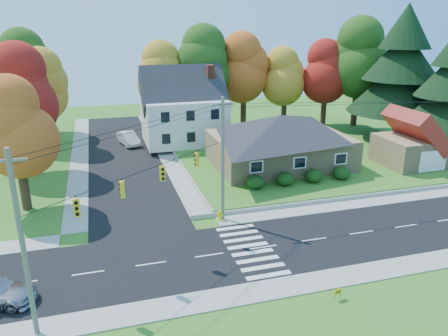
% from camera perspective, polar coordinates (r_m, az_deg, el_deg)
% --- Properties ---
extents(ground, '(120.00, 120.00, 0.00)m').
position_cam_1_polar(ground, '(31.73, 5.16, -10.28)').
color(ground, '#3D7923').
extents(road_main, '(90.00, 8.00, 0.02)m').
position_cam_1_polar(road_main, '(31.73, 5.16, -10.26)').
color(road_main, black).
rests_on(road_main, ground).
extents(road_cross, '(8.00, 44.00, 0.02)m').
position_cam_1_polar(road_cross, '(54.01, -13.05, 1.72)').
color(road_cross, black).
rests_on(road_cross, ground).
extents(sidewalk_north, '(90.00, 2.00, 0.08)m').
position_cam_1_polar(sidewalk_north, '(35.89, 2.25, -6.54)').
color(sidewalk_north, '#9C9A90').
rests_on(sidewalk_north, ground).
extents(sidewalk_south, '(90.00, 2.00, 0.08)m').
position_cam_1_polar(sidewalk_south, '(27.81, 9.03, -14.92)').
color(sidewalk_south, '#9C9A90').
rests_on(sidewalk_south, ground).
extents(lawn, '(30.00, 30.00, 0.50)m').
position_cam_1_polar(lawn, '(54.43, 9.92, 2.33)').
color(lawn, '#3D7923').
rests_on(lawn, ground).
extents(ranch_house, '(14.60, 10.60, 5.40)m').
position_cam_1_polar(ranch_house, '(47.21, 7.29, 3.74)').
color(ranch_house, tan).
rests_on(ranch_house, lawn).
extents(colonial_house, '(10.40, 8.40, 9.60)m').
position_cam_1_polar(colonial_house, '(55.79, -5.23, 7.51)').
color(colonial_house, silver).
rests_on(colonial_house, lawn).
extents(garage, '(7.30, 6.30, 4.60)m').
position_cam_1_polar(garage, '(51.32, 23.63, 3.02)').
color(garage, tan).
rests_on(garage, lawn).
extents(hedge_row, '(10.70, 1.70, 1.27)m').
position_cam_1_polar(hedge_row, '(42.28, 9.87, -1.21)').
color(hedge_row, '#163A10').
rests_on(hedge_row, lawn).
extents(traffic_infrastructure, '(38.10, 10.66, 10.00)m').
position_cam_1_polar(traffic_infrastructure, '(30.72, 4.26, -0.72)').
color(traffic_infrastructure, '#666059').
rests_on(traffic_infrastructure, ground).
extents(tree_lot_0, '(6.72, 6.72, 12.51)m').
position_cam_1_polar(tree_lot_0, '(60.74, -8.41, 11.86)').
color(tree_lot_0, '#3F2A19').
rests_on(tree_lot_0, lawn).
extents(tree_lot_1, '(7.84, 7.84, 14.60)m').
position_cam_1_polar(tree_lot_1, '(60.76, -2.57, 13.28)').
color(tree_lot_1, '#3F2A19').
rests_on(tree_lot_1, lawn).
extents(tree_lot_2, '(7.28, 7.28, 13.56)m').
position_cam_1_polar(tree_lot_2, '(63.46, 2.62, 12.92)').
color(tree_lot_2, '#3F2A19').
rests_on(tree_lot_2, lawn).
extents(tree_lot_3, '(6.16, 6.16, 11.47)m').
position_cam_1_polar(tree_lot_3, '(64.88, 8.02, 11.72)').
color(tree_lot_3, '#3F2A19').
rests_on(tree_lot_3, lawn).
extents(tree_lot_4, '(6.72, 6.72, 12.51)m').
position_cam_1_polar(tree_lot_4, '(66.61, 13.23, 12.17)').
color(tree_lot_4, '#3F2A19').
rests_on(tree_lot_4, lawn).
extents(tree_lot_5, '(8.40, 8.40, 15.64)m').
position_cam_1_polar(tree_lot_5, '(66.80, 17.29, 13.54)').
color(tree_lot_5, '#3F2A19').
rests_on(tree_lot_5, lawn).
extents(conifer_east_a, '(12.80, 12.80, 16.96)m').
position_cam_1_polar(conifer_east_a, '(60.98, 22.16, 11.77)').
color(conifer_east_a, '#3F2A19').
rests_on(conifer_east_a, lawn).
extents(tree_west_0, '(6.16, 6.16, 11.47)m').
position_cam_1_polar(tree_west_0, '(39.15, -25.64, 4.79)').
color(tree_west_0, '#3F2A19').
rests_on(tree_west_0, ground).
extents(tree_west_1, '(7.28, 7.28, 13.56)m').
position_cam_1_polar(tree_west_1, '(48.80, -25.37, 8.83)').
color(tree_west_1, '#3F2A19').
rests_on(tree_west_1, ground).
extents(tree_west_2, '(6.72, 6.72, 12.51)m').
position_cam_1_polar(tree_west_2, '(58.58, -22.97, 9.87)').
color(tree_west_2, '#3F2A19').
rests_on(tree_west_2, ground).
extents(tree_west_3, '(7.84, 7.84, 14.60)m').
position_cam_1_polar(tree_west_3, '(66.57, -24.18, 11.75)').
color(tree_west_3, '#3F2A19').
rests_on(tree_west_3, ground).
extents(white_car, '(2.87, 5.27, 1.65)m').
position_cam_1_polar(white_car, '(58.02, -12.37, 3.80)').
color(white_car, silver).
rests_on(white_car, road_cross).
extents(fire_hydrant, '(0.53, 0.41, 0.92)m').
position_cam_1_polar(fire_hydrant, '(35.24, -0.54, -6.30)').
color(fire_hydrant, '#E2D706').
rests_on(fire_hydrant, ground).
extents(yard_sign, '(0.54, 0.18, 0.69)m').
position_cam_1_polar(yard_sign, '(26.96, 14.65, -15.39)').
color(yard_sign, black).
rests_on(yard_sign, ground).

